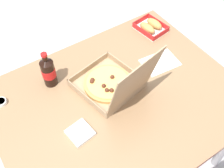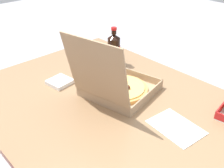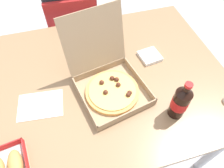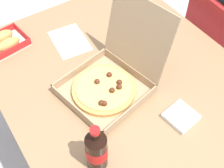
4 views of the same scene
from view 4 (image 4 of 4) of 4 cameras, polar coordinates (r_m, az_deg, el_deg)
ground_plane at (r=1.91m, az=1.75°, el=-13.59°), size 10.00×10.00×0.00m
dining_table at (r=1.34m, az=2.43°, el=-1.31°), size 1.27×1.00×0.74m
chair at (r=1.90m, az=19.39°, el=6.61°), size 0.42×0.42×0.83m
pizza_box_open at (r=1.22m, az=-0.33°, el=0.74°), size 0.38×0.43×0.35m
bread_side_box at (r=1.50m, az=-19.71°, el=7.61°), size 0.17×0.21×0.06m
cola_bottle at (r=1.00m, az=-2.96°, el=-12.40°), size 0.07×0.07×0.22m
paper_menu at (r=1.47m, az=-8.05°, el=8.13°), size 0.22×0.17×0.00m
napkin_pile at (r=1.19m, az=12.97°, el=-6.05°), size 0.12×0.12×0.02m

